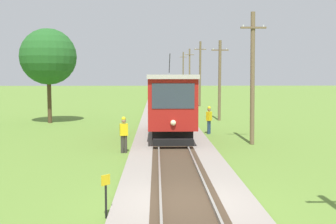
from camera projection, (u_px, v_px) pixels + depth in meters
ground_plane at (185, 207)px, 11.81m from camera, size 260.00×260.00×0.00m
track_ballast at (185, 204)px, 11.81m from camera, size 4.20×120.00×0.18m
sleeper_bed at (185, 201)px, 11.80m from camera, size 2.04×120.00×0.01m
rail_left at (160, 199)px, 11.77m from camera, size 0.07×120.00×0.14m
rail_right at (210, 198)px, 11.81m from camera, size 0.07×120.00×0.14m
red_tram at (170, 102)px, 24.12m from camera, size 2.60×8.54×4.79m
utility_pole_near_tram at (252, 77)px, 22.31m from camera, size 1.40×0.57×7.21m
utility_pole_mid at (220, 80)px, 33.87m from camera, size 1.40×0.28×6.63m
utility_pole_far at (200, 73)px, 48.99m from camera, size 1.40×0.58×7.76m
utility_pole_distant at (190, 73)px, 64.34m from camera, size 1.40×0.63×7.87m
utility_pole_horizon at (183, 73)px, 79.82m from camera, size 1.40×0.62×8.22m
trackside_signal_marker at (106, 194)px, 10.84m from camera, size 0.21×0.21×1.18m
track_worker at (124, 133)px, 19.90m from camera, size 0.43×0.32×1.78m
second_worker at (209, 119)px, 26.35m from camera, size 0.41×0.45×1.78m
tree_left_near at (48, 57)px, 31.95m from camera, size 4.38×4.38×7.41m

